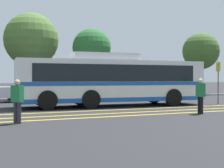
{
  "coord_description": "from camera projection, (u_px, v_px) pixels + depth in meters",
  "views": [
    {
      "loc": [
        -6.8,
        -17.12,
        1.57
      ],
      "look_at": [
        0.32,
        -0.43,
        1.28
      ],
      "focal_mm": 50.0,
      "sensor_mm": 36.0,
      "label": 1
    }
  ],
  "objects": [
    {
      "name": "ground_plane",
      "position": [
        104.0,
        106.0,
        18.44
      ],
      "size": [
        220.0,
        220.0,
        0.0
      ],
      "primitive_type": "plane",
      "color": "#262628"
    },
    {
      "name": "lane_strip_0",
      "position": [
        129.0,
        109.0,
        16.14
      ],
      "size": [
        30.81,
        0.2,
        0.01
      ],
      "primitive_type": "cube",
      "rotation": [
        0.0,
        0.0,
        1.57
      ],
      "color": "gold",
      "rests_on": "ground_plane"
    },
    {
      "name": "lane_strip_1",
      "position": [
        142.0,
        112.0,
        14.82
      ],
      "size": [
        30.81,
        0.2,
        0.01
      ],
      "primitive_type": "cube",
      "rotation": [
        0.0,
        0.0,
        1.57
      ],
      "color": "gold",
      "rests_on": "ground_plane"
    },
    {
      "name": "lane_strip_2",
      "position": [
        154.0,
        114.0,
        13.81
      ],
      "size": [
        30.81,
        0.2,
        0.01
      ],
      "primitive_type": "cube",
      "rotation": [
        0.0,
        0.0,
        1.57
      ],
      "color": "gold",
      "rests_on": "ground_plane"
    },
    {
      "name": "curb_strip",
      "position": [
        77.0,
        98.0,
        24.67
      ],
      "size": [
        38.81,
        0.36,
        0.15
      ],
      "primitive_type": "cube",
      "color": "#99999E",
      "rests_on": "ground_plane"
    },
    {
      "name": "transit_bus",
      "position": [
        112.0,
        80.0,
        18.13
      ],
      "size": [
        11.25,
        3.28,
        3.03
      ],
      "rotation": [
        0.0,
        0.0,
        -1.63
      ],
      "color": "silver",
      "rests_on": "ground_plane"
    },
    {
      "name": "parked_car_1",
      "position": [
        35.0,
        90.0,
        22.01
      ],
      "size": [
        4.85,
        2.02,
        1.62
      ],
      "rotation": [
        0.0,
        0.0,
        -1.54
      ],
      "color": "silver",
      "rests_on": "ground_plane"
    },
    {
      "name": "pedestrian_0",
      "position": [
        200.0,
        94.0,
        14.02
      ],
      "size": [
        0.23,
        0.42,
        1.59
      ],
      "rotation": [
        0.0,
        0.0,
        1.56
      ],
      "color": "black",
      "rests_on": "ground_plane"
    },
    {
      "name": "pedestrian_1",
      "position": [
        17.0,
        99.0,
        10.97
      ],
      "size": [
        0.43,
        0.47,
        1.55
      ],
      "rotation": [
        0.0,
        0.0,
        5.39
      ],
      "color": "#2D2D33",
      "rests_on": "ground_plane"
    },
    {
      "name": "bus_stop_sign",
      "position": [
        218.0,
        77.0,
        19.39
      ],
      "size": [
        0.07,
        0.4,
        2.66
      ],
      "rotation": [
        0.0,
        0.0,
        -1.63
      ],
      "color": "#59595E",
      "rests_on": "ground_plane"
    },
    {
      "name": "tree_1",
      "position": [
        201.0,
        51.0,
        31.92
      ],
      "size": [
        3.73,
        3.73,
        6.3
      ],
      "color": "#513823",
      "rests_on": "ground_plane"
    },
    {
      "name": "tree_2",
      "position": [
        31.0,
        40.0,
        27.78
      ],
      "size": [
        4.81,
        4.81,
        7.47
      ],
      "color": "#513823",
      "rests_on": "ground_plane"
    },
    {
      "name": "tree_3",
      "position": [
        92.0,
        48.0,
        26.78
      ],
      "size": [
        3.31,
        3.31,
        5.92
      ],
      "color": "#513823",
      "rests_on": "ground_plane"
    }
  ]
}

